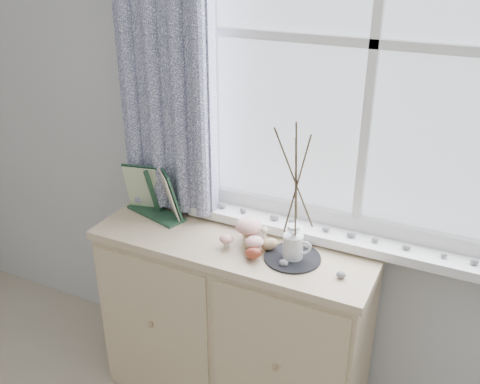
{
  "coord_description": "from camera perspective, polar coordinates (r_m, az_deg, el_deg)",
  "views": [
    {
      "loc": [
        0.71,
        0.03,
        1.99
      ],
      "look_at": [
        -0.1,
        1.7,
        1.1
      ],
      "focal_mm": 40.0,
      "sensor_mm": 36.0,
      "label": 1
    }
  ],
  "objects": [
    {
      "name": "twig_pitcher",
      "position": [
        1.96,
        6.03,
        1.41
      ],
      "size": [
        0.28,
        0.28,
        0.6
      ],
      "rotation": [
        0.0,
        0.0,
        0.42
      ],
      "color": "silver",
      "rests_on": "crocheted_doily"
    },
    {
      "name": "wooden_eggs",
      "position": [
        2.16,
        1.65,
        -5.51
      ],
      "size": [
        0.17,
        0.17,
        0.07
      ],
      "color": "tan",
      "rests_on": "sideboard"
    },
    {
      "name": "crocheted_doily",
      "position": [
        2.12,
        5.61,
        -6.99
      ],
      "size": [
        0.22,
        0.22,
        0.01
      ],
      "primitive_type": "cylinder",
      "color": "black",
      "rests_on": "sideboard"
    },
    {
      "name": "songbird_figurine",
      "position": [
        2.22,
        1.66,
        -4.38
      ],
      "size": [
        0.13,
        0.07,
        0.07
      ],
      "primitive_type": null,
      "rotation": [
        0.0,
        0.0,
        0.12
      ],
      "color": "silver",
      "rests_on": "sideboard"
    },
    {
      "name": "sideboard_pebbles",
      "position": [
        2.09,
        7.51,
        -7.3
      ],
      "size": [
        0.26,
        0.19,
        0.03
      ],
      "color": "gray",
      "rests_on": "sideboard"
    },
    {
      "name": "toadstool_cluster",
      "position": [
        2.17,
        0.78,
        -4.24
      ],
      "size": [
        0.19,
        0.16,
        0.1
      ],
      "color": "silver",
      "rests_on": "sideboard"
    },
    {
      "name": "sideboard",
      "position": [
        2.48,
        -0.6,
        -13.55
      ],
      "size": [
        1.2,
        0.45,
        0.85
      ],
      "color": "#CDB390",
      "rests_on": "ground"
    },
    {
      "name": "botanical_book",
      "position": [
        2.39,
        -9.52,
        -0.14
      ],
      "size": [
        0.37,
        0.22,
        0.24
      ],
      "primitive_type": null,
      "rotation": [
        0.0,
        0.0,
        -0.28
      ],
      "color": "#1E3F2A",
      "rests_on": "sideboard"
    }
  ]
}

